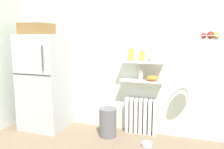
{
  "coord_description": "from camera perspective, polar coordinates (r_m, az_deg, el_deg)",
  "views": [
    {
      "loc": [
        0.95,
        -1.75,
        1.64
      ],
      "look_at": [
        -0.24,
        1.6,
        1.05
      ],
      "focal_mm": 36.75,
      "sensor_mm": 36.0,
      "label": 1
    }
  ],
  "objects": [
    {
      "name": "pet_food_bowl",
      "position": [
        3.67,
        8.66,
        -16.8
      ],
      "size": [
        0.17,
        0.17,
        0.05
      ],
      "primitive_type": "cylinder",
      "color": "#B7B7BC",
      "rests_on": "ground_plane"
    },
    {
      "name": "storage_jar_1",
      "position": [
        3.73,
        7.44,
        4.59
      ],
      "size": [
        0.09,
        0.09,
        0.17
      ],
      "color": "yellow",
      "rests_on": "wall_shelf_upper"
    },
    {
      "name": "trash_bin",
      "position": [
        3.87,
        -1.03,
        -11.82
      ],
      "size": [
        0.28,
        0.28,
        0.47
      ],
      "primitive_type": "cylinder",
      "color": "slate",
      "rests_on": "ground_plane"
    },
    {
      "name": "storage_jar_2",
      "position": [
        3.7,
        10.23,
        4.76
      ],
      "size": [
        0.11,
        0.11,
        0.21
      ],
      "color": "silver",
      "rests_on": "wall_shelf_upper"
    },
    {
      "name": "shelf_bowl",
      "position": [
        3.74,
        10.02,
        -0.86
      ],
      "size": [
        0.2,
        0.2,
        0.09
      ],
      "primitive_type": "ellipsoid",
      "color": "orange",
      "rests_on": "wall_shelf_lower"
    },
    {
      "name": "vase",
      "position": [
        3.77,
        7.16,
        0.23
      ],
      "size": [
        0.09,
        0.09,
        0.21
      ],
      "primitive_type": "cylinder",
      "color": "#B2ADA8",
      "rests_on": "wall_shelf_lower"
    },
    {
      "name": "wall_shelf_upper",
      "position": [
        3.74,
        7.41,
        3.1
      ],
      "size": [
        0.69,
        0.22,
        0.02
      ],
      "primitive_type": "cube",
      "color": "white"
    },
    {
      "name": "storage_jar_0",
      "position": [
        3.77,
        4.72,
        4.96
      ],
      "size": [
        0.09,
        0.09,
        0.21
      ],
      "color": "yellow",
      "rests_on": "wall_shelf_upper"
    },
    {
      "name": "refrigerator",
      "position": [
        4.28,
        -16.44,
        -1.17
      ],
      "size": [
        0.76,
        0.73,
        1.87
      ],
      "color": "#B7BABF",
      "rests_on": "ground_plane"
    },
    {
      "name": "wall_shelf_lower",
      "position": [
        3.79,
        7.31,
        -1.56
      ],
      "size": [
        0.69,
        0.22,
        0.02
      ],
      "primitive_type": "cube",
      "color": "white"
    },
    {
      "name": "radiator",
      "position": [
        3.98,
        7.22,
        -10.23
      ],
      "size": [
        0.53,
        0.12,
        0.61
      ],
      "color": "white",
      "rests_on": "ground_plane"
    },
    {
      "name": "back_wall",
      "position": [
        3.93,
        5.53,
        4.42
      ],
      "size": [
        7.04,
        0.1,
        2.6
      ],
      "primitive_type": "cube",
      "color": "silver",
      "rests_on": "ground_plane"
    },
    {
      "name": "hanging_fruit_basket",
      "position": [
        3.15,
        23.28,
        8.8
      ],
      "size": [
        0.3,
        0.3,
        0.1
      ],
      "color": "#B2B2B7"
    }
  ]
}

